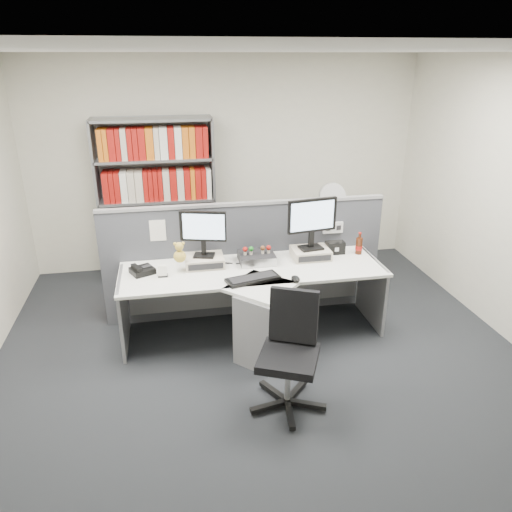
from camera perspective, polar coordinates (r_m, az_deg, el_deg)
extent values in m
plane|color=#272A2E|center=(4.50, 1.58, -14.07)|extent=(5.50, 5.50, 0.00)
cube|color=silver|center=(6.47, -3.51, 10.55)|extent=(5.00, 0.04, 2.70)
cube|color=white|center=(3.62, 2.07, 22.79)|extent=(5.00, 5.50, 0.04)
cube|color=#45474F|center=(5.26, -1.21, -0.52)|extent=(3.00, 0.05, 1.25)
cube|color=#9E9EA3|center=(5.05, -1.27, 6.13)|extent=(3.00, 0.07, 0.03)
cube|color=white|center=(5.35, 8.92, 3.31)|extent=(0.22, 0.04, 0.12)
cube|color=white|center=(5.03, -11.38, 3.09)|extent=(0.16, 0.00, 0.22)
cube|color=white|center=(5.03, -6.83, 3.41)|extent=(0.16, 0.00, 0.22)
cube|color=white|center=(5.24, 6.39, 4.20)|extent=(0.16, 0.00, 0.22)
cube|color=white|center=(4.84, -0.37, -1.60)|extent=(2.60, 0.80, 0.03)
cube|color=white|center=(4.49, 0.55, -3.64)|extent=(0.74, 0.74, 0.03)
cube|color=gray|center=(4.55, 0.83, -8.37)|extent=(0.57, 0.57, 0.69)
cube|color=gray|center=(4.95, -15.18, -6.31)|extent=(0.03, 0.70, 0.72)
cube|color=gray|center=(5.35, 13.29, -3.90)|extent=(0.03, 0.70, 0.72)
cube|color=gray|center=(5.31, -1.06, -3.54)|extent=(2.50, 0.02, 0.45)
cube|color=beige|center=(4.91, -6.03, -0.56)|extent=(0.38, 0.30, 0.10)
cube|color=black|center=(4.77, -5.87, -1.25)|extent=(0.34, 0.01, 0.06)
cube|color=beige|center=(5.10, 6.37, 0.34)|extent=(0.38, 0.30, 0.10)
cube|color=black|center=(4.97, 6.86, -0.30)|extent=(0.34, 0.01, 0.06)
cube|color=black|center=(4.89, -6.05, 0.08)|extent=(0.23, 0.19, 0.02)
cube|color=black|center=(4.86, -6.09, 0.97)|extent=(0.05, 0.04, 0.16)
cube|color=black|center=(4.78, -6.20, 3.46)|extent=(0.45, 0.15, 0.30)
cube|color=#C0DEFF|center=(4.76, -6.12, 3.39)|extent=(0.40, 0.11, 0.25)
cube|color=black|center=(5.08, 6.39, 0.97)|extent=(0.25, 0.20, 0.02)
cube|color=black|center=(5.05, 6.44, 1.96)|extent=(0.06, 0.04, 0.19)
cube|color=black|center=(4.96, 6.57, 4.72)|extent=(0.52, 0.12, 0.34)
cube|color=#C0DEFF|center=(4.94, 6.60, 4.65)|extent=(0.46, 0.07, 0.29)
cube|color=black|center=(4.97, 0.06, -0.18)|extent=(0.35, 0.31, 0.09)
cube|color=silver|center=(4.83, 0.41, -0.88)|extent=(0.35, 0.01, 0.09)
cylinder|color=beige|center=(4.91, -1.27, 0.33)|extent=(0.03, 0.03, 0.03)
sphere|color=#A5140F|center=(4.89, -1.27, 0.79)|extent=(0.05, 0.05, 0.05)
cylinder|color=beige|center=(4.92, -0.58, 0.38)|extent=(0.03, 0.03, 0.03)
sphere|color=#19721E|center=(4.90, -0.58, 0.84)|extent=(0.05, 0.05, 0.05)
cylinder|color=beige|center=(4.94, 0.79, 0.47)|extent=(0.03, 0.03, 0.03)
sphere|color=#593319|center=(4.92, 0.79, 0.93)|extent=(0.05, 0.05, 0.05)
cylinder|color=beige|center=(4.95, 1.47, 0.52)|extent=(0.03, 0.03, 0.03)
sphere|color=#A5140F|center=(4.93, 1.48, 0.98)|extent=(0.05, 0.05, 0.05)
cube|color=black|center=(4.58, -0.37, -2.68)|extent=(0.53, 0.31, 0.03)
cube|color=black|center=(4.57, -0.37, -2.48)|extent=(0.47, 0.24, 0.01)
ellipsoid|color=black|center=(4.57, 4.62, -2.67)|extent=(0.08, 0.13, 0.05)
cube|color=black|center=(4.84, -13.09, -1.68)|extent=(0.27, 0.26, 0.06)
cube|color=black|center=(4.80, -13.75, -1.35)|extent=(0.11, 0.17, 0.03)
cube|color=black|center=(4.84, -12.62, -1.19)|extent=(0.11, 0.09, 0.01)
cube|color=black|center=(4.74, -10.80, -2.26)|extent=(0.09, 0.06, 0.02)
cube|color=white|center=(4.70, -10.85, -1.73)|extent=(0.08, 0.03, 0.09)
cube|color=white|center=(4.73, -10.85, -1.55)|extent=(0.08, 0.03, 0.09)
sphere|color=gold|center=(4.76, -8.86, -0.05)|extent=(0.12, 0.12, 0.12)
sphere|color=gold|center=(4.72, -8.93, 1.10)|extent=(0.08, 0.08, 0.08)
sphere|color=gold|center=(4.71, -9.42, 1.40)|extent=(0.03, 0.03, 0.03)
sphere|color=gold|center=(4.71, -8.49, 1.47)|extent=(0.03, 0.03, 0.03)
cube|color=black|center=(5.24, 9.19, 0.97)|extent=(0.20, 0.11, 0.13)
cylinder|color=#3F190A|center=(5.27, 11.89, 1.16)|extent=(0.07, 0.07, 0.18)
cylinder|color=#A5140F|center=(5.28, 11.88, 0.96)|extent=(0.07, 0.07, 0.05)
cylinder|color=#3F190A|center=(5.23, 11.99, 2.32)|extent=(0.03, 0.03, 0.05)
cylinder|color=#A5140F|center=(5.22, 12.02, 2.63)|extent=(0.03, 0.03, 0.01)
cube|color=gray|center=(6.26, -17.72, 5.83)|extent=(0.03, 0.40, 2.00)
cube|color=gray|center=(6.24, -5.00, 6.75)|extent=(0.03, 0.40, 2.00)
cube|color=gray|center=(6.40, -11.38, 6.79)|extent=(1.40, 0.02, 2.00)
cube|color=gray|center=(6.55, -10.73, -1.94)|extent=(1.38, 0.40, 0.03)
cube|color=gray|center=(6.36, -11.05, 2.17)|extent=(1.38, 0.40, 0.03)
cube|color=gray|center=(6.21, -11.39, 6.51)|extent=(1.38, 0.40, 0.03)
cube|color=gray|center=(6.09, -11.75, 11.03)|extent=(1.38, 0.40, 0.03)
cube|color=gray|center=(6.02, -12.10, 15.31)|extent=(1.38, 0.40, 0.03)
cube|color=#A5140F|center=(6.44, -10.85, -0.46)|extent=(1.24, 0.28, 0.36)
cube|color=orange|center=(6.27, -11.18, 3.75)|extent=(1.24, 0.28, 0.36)
cube|color=beige|center=(6.13, -11.53, 8.18)|extent=(1.24, 0.28, 0.36)
cube|color=white|center=(6.03, -11.90, 12.79)|extent=(1.24, 0.28, 0.36)
cube|color=gray|center=(6.32, 8.45, 0.58)|extent=(0.45, 0.60, 0.70)
cube|color=black|center=(6.00, 9.45, 1.04)|extent=(0.40, 0.02, 0.28)
cube|color=black|center=(6.12, 9.26, -1.75)|extent=(0.40, 0.02, 0.28)
cylinder|color=white|center=(6.20, 8.64, 3.72)|extent=(0.19, 0.19, 0.03)
cylinder|color=white|center=(6.16, 8.70, 4.70)|extent=(0.03, 0.03, 0.19)
cylinder|color=white|center=(6.07, 8.90, 6.92)|extent=(0.32, 0.11, 0.32)
cylinder|color=silver|center=(6.10, 8.81, 6.99)|extent=(0.32, 0.10, 0.32)
cylinder|color=silver|center=(4.07, 3.71, -14.32)|extent=(0.05, 0.05, 0.39)
cube|color=black|center=(3.95, 3.79, -11.81)|extent=(0.60, 0.60, 0.07)
cube|color=black|center=(3.97, 4.42, -6.92)|extent=(0.40, 0.26, 0.45)
cube|color=black|center=(4.17, 6.12, -16.82)|extent=(0.29, 0.17, 0.04)
cylinder|color=black|center=(4.18, 7.78, -17.16)|extent=(0.05, 0.05, 0.03)
cube|color=black|center=(4.32, 4.79, -15.24)|extent=(0.23, 0.25, 0.04)
cylinder|color=black|center=(4.41, 5.50, -14.58)|extent=(0.05, 0.05, 0.03)
cube|color=black|center=(4.29, 1.96, -15.41)|extent=(0.19, 0.28, 0.04)
cylinder|color=black|center=(4.37, 0.89, -14.85)|extent=(0.05, 0.05, 0.03)
cube|color=black|center=(4.13, 1.34, -17.12)|extent=(0.30, 0.11, 0.04)
cylinder|color=black|center=(4.11, -0.24, -17.68)|extent=(0.05, 0.05, 0.03)
cube|color=black|center=(4.06, 3.98, -18.06)|extent=(0.08, 0.30, 0.04)
cylinder|color=black|center=(3.98, 4.22, -19.31)|extent=(0.05, 0.05, 0.03)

